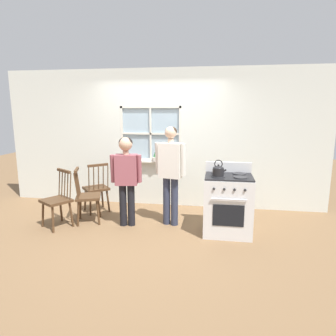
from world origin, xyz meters
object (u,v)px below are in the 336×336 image
(kettle, at_px, (218,170))
(chair_by_window, at_px, (87,197))
(potted_plant, at_px, (156,158))
(chair_center_cluster, at_px, (96,189))
(person_teen_center, at_px, (171,167))
(chair_near_wall, at_px, (57,201))
(stove, at_px, (228,204))
(person_elderly_left, at_px, (126,172))

(kettle, bearing_deg, chair_by_window, 174.25)
(potted_plant, bearing_deg, kettle, -47.22)
(chair_center_cluster, xyz_separation_m, person_teen_center, (1.48, -0.43, 0.54))
(potted_plant, bearing_deg, chair_by_window, -131.65)
(potted_plant, bearing_deg, person_teen_center, -65.39)
(chair_by_window, distance_m, kettle, 2.29)
(chair_near_wall, height_order, person_teen_center, person_teen_center)
(kettle, height_order, potted_plant, kettle)
(chair_center_cluster, xyz_separation_m, stove, (2.42, -0.63, 0.03))
(chair_center_cluster, bearing_deg, chair_by_window, 54.39)
(chair_by_window, height_order, stove, stove)
(chair_center_cluster, bearing_deg, person_teen_center, 122.75)
(chair_near_wall, relative_size, potted_plant, 4.33)
(person_elderly_left, relative_size, person_teen_center, 0.90)
(chair_center_cluster, height_order, stove, stove)
(chair_near_wall, relative_size, person_teen_center, 0.57)
(person_teen_center, relative_size, kettle, 6.68)
(person_teen_center, bearing_deg, kettle, -11.11)
(stove, bearing_deg, chair_by_window, 177.82)
(kettle, bearing_deg, chair_near_wall, -178.81)
(stove, xyz_separation_m, potted_plant, (-1.39, 1.19, 0.50))
(chair_by_window, relative_size, person_teen_center, 0.57)
(chair_by_window, relative_size, chair_center_cluster, 1.00)
(kettle, relative_size, potted_plant, 1.13)
(person_teen_center, bearing_deg, chair_near_wall, -155.79)
(chair_center_cluster, xyz_separation_m, kettle, (2.25, -0.76, 0.58))
(person_elderly_left, distance_m, person_teen_center, 0.73)
(chair_by_window, height_order, potted_plant, potted_plant)
(chair_center_cluster, bearing_deg, kettle, 120.18)
(chair_near_wall, bearing_deg, potted_plant, 78.13)
(chair_near_wall, distance_m, chair_center_cluster, 0.88)
(chair_near_wall, height_order, stove, stove)
(person_teen_center, bearing_deg, chair_center_cluster, 176.20)
(chair_by_window, height_order, chair_near_wall, same)
(kettle, bearing_deg, stove, 38.89)
(chair_center_cluster, bearing_deg, person_elderly_left, 101.91)
(chair_by_window, height_order, kettle, kettle)
(chair_center_cluster, bearing_deg, stove, 124.24)
(stove, distance_m, kettle, 0.59)
(chair_by_window, xyz_separation_m, person_teen_center, (1.43, 0.11, 0.54))
(stove, bearing_deg, potted_plant, 139.35)
(person_elderly_left, relative_size, stove, 1.37)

